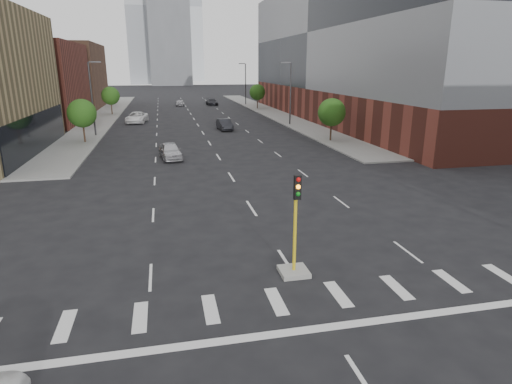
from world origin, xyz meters
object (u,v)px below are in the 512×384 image
object	(u,v)px
car_mid_right	(224,125)
car_distant	(180,103)
median_traffic_signal	(295,253)
car_near_left	(170,151)
car_deep_right	(212,102)
car_far_left	(137,117)

from	to	relation	value
car_mid_right	car_distant	world-z (taller)	car_mid_right
median_traffic_signal	car_mid_right	size ratio (longest dim) A/B	0.97
median_traffic_signal	car_near_left	distance (m)	25.55
median_traffic_signal	car_distant	bearing A→B (deg)	90.90
car_near_left	car_distant	world-z (taller)	car_near_left
car_near_left	car_distant	xyz separation A→B (m)	(3.31, 56.39, -0.09)
car_near_left	car_deep_right	distance (m)	57.50
car_mid_right	car_deep_right	xyz separation A→B (m)	(2.70, 38.66, -0.02)
median_traffic_signal	car_mid_right	xyz separation A→B (m)	(3.19, 43.01, -0.23)
car_far_left	car_distant	xyz separation A→B (m)	(7.77, 27.87, -0.15)
car_far_left	car_deep_right	bearing A→B (deg)	69.43
car_near_left	car_far_left	size ratio (longest dim) A/B	0.76
car_mid_right	median_traffic_signal	bearing A→B (deg)	-98.95
median_traffic_signal	car_deep_right	bearing A→B (deg)	85.87
car_far_left	car_deep_right	xyz separation A→B (m)	(14.95, 28.02, -0.11)
median_traffic_signal	car_deep_right	world-z (taller)	median_traffic_signal
median_traffic_signal	car_near_left	bearing A→B (deg)	100.35
car_distant	car_near_left	bearing A→B (deg)	-92.97
car_mid_right	car_distant	distance (m)	38.78
car_mid_right	car_far_left	xyz separation A→B (m)	(-12.25, 10.65, 0.08)
car_mid_right	car_distant	bearing A→B (deg)	91.93
median_traffic_signal	car_far_left	xyz separation A→B (m)	(-9.05, 53.65, -0.14)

